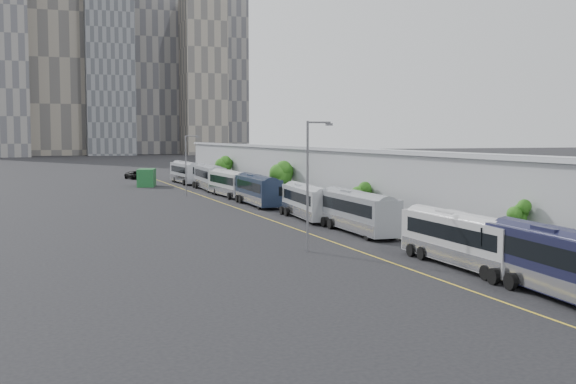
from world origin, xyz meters
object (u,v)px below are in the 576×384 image
bus_3 (358,215)px  shipping_container (147,178)px  bus_4 (307,205)px  bus_8 (186,174)px  bus_5 (258,193)px  street_lamp_near (310,177)px  bus_6 (229,186)px  bus_2 (462,244)px  bus_7 (209,179)px  suv (135,175)px  bus_1 (570,271)px  street_lamp_far (187,161)px

bus_3 → shipping_container: (-8.77, 64.45, -0.08)m
bus_4 → bus_8: bus_8 is taller
bus_5 → street_lamp_near: (-6.78, -34.72, 3.95)m
bus_3 → bus_6: size_ratio=1.00×
bus_2 → bus_5: bearing=91.0°
bus_4 → bus_8: (-0.77, 57.89, 0.16)m
bus_3 → bus_7: (-0.64, 53.25, 0.14)m
shipping_container → suv: size_ratio=0.95×
bus_3 → bus_5: 26.69m
bus_1 → street_lamp_near: size_ratio=1.33×
bus_2 → bus_1: bearing=-90.8°
bus_5 → bus_8: (-0.18, 42.66, 0.06)m
bus_2 → suv: size_ratio=2.12×
bus_7 → suv: bearing=105.9°
bus_6 → suv: 45.57m
bus_6 → bus_8: 29.08m
bus_3 → bus_7: size_ratio=0.92×
bus_2 → bus_4: bus_2 is taller
bus_4 → shipping_container: bearing=104.5°
bus_8 → suv: (-6.71, 15.96, -0.85)m
bus_3 → street_lamp_far: street_lamp_far is taller
bus_2 → bus_3: 17.19m
street_lamp_far → suv: 42.45m
bus_2 → street_lamp_far: street_lamp_far is taller
bus_1 → bus_5: size_ratio=1.00×
bus_4 → bus_8: size_ratio=0.91×
bus_7 → shipping_container: bearing=129.2°
bus_1 → bus_3: bus_1 is taller
suv → street_lamp_far: bearing=-101.7°
bus_4 → bus_7: bearing=95.9°
bus_5 → suv: bearing=98.8°
bus_1 → street_lamp_far: size_ratio=1.50×
shipping_container → bus_1: bearing=-70.8°
bus_1 → street_lamp_far: street_lamp_far is taller
bus_4 → street_lamp_near: 21.23m
bus_3 → street_lamp_near: street_lamp_near is taller
bus_6 → bus_3: bearing=-90.9°
bus_1 → bus_7: 80.78m
street_lamp_near → bus_6: bearing=82.0°
bus_5 → suv: size_ratio=2.26×
bus_1 → street_lamp_near: bearing=114.1°
bus_2 → street_lamp_near: bearing=128.6°
bus_4 → suv: bus_4 is taller
bus_2 → bus_4: 28.63m
shipping_container → bus_6: bearing=-57.7°
street_lamp_near → shipping_container: size_ratio=1.78×
bus_3 → bus_8: (-1.11, 69.34, 0.09)m
bus_5 → bus_7: bearing=91.4°
bus_2 → bus_7: (-0.08, 70.43, 0.20)m
bus_8 → bus_2: bearing=-91.5°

